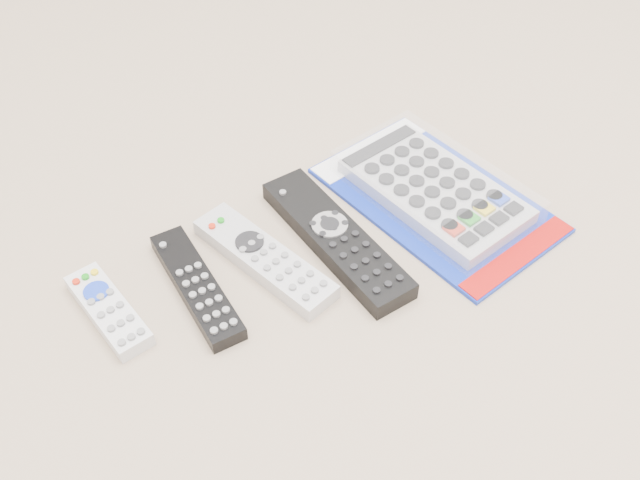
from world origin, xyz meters
TOP-DOWN VIEW (x-y plane):
  - remote_small_grey at (-0.24, 0.03)m, footprint 0.05×0.14m
  - remote_slim_black at (-0.14, 0.00)m, footprint 0.06×0.19m
  - remote_silver_dvd at (-0.05, -0.01)m, footprint 0.09×0.21m
  - remote_large_black at (0.04, -0.03)m, footprint 0.06×0.25m
  - jumbo_remote_packaged at (0.20, -0.04)m, footprint 0.21×0.33m

SIDE VIEW (x-z plane):
  - remote_slim_black at x=-0.14m, z-range 0.00..0.02m
  - remote_small_grey at x=-0.24m, z-range 0.00..0.02m
  - remote_silver_dvd at x=-0.05m, z-range 0.00..0.02m
  - remote_large_black at x=0.04m, z-range 0.00..0.03m
  - jumbo_remote_packaged at x=0.20m, z-range 0.00..0.04m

